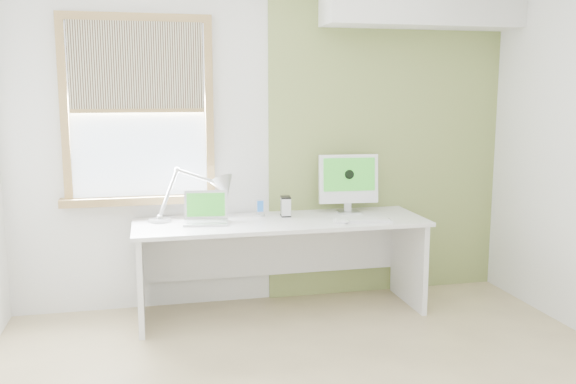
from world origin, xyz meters
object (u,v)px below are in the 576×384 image
object	(u,v)px
desk_lamp	(212,191)
desk	(279,243)
laptop	(206,215)
external_drive	(286,206)
imac	(348,180)

from	to	relation	value
desk_lamp	desk	bearing A→B (deg)	-13.08
laptop	external_drive	world-z (taller)	laptop
desk	external_drive	distance (m)	0.29
desk	external_drive	size ratio (longest dim) A/B	14.27
laptop	external_drive	distance (m)	0.64
desk_lamp	imac	xyz separation A→B (m)	(1.09, 0.01, 0.05)
desk	imac	distance (m)	0.76
external_drive	imac	size ratio (longest dim) A/B	0.32
external_drive	imac	distance (m)	0.56
desk	imac	bearing A→B (deg)	11.58
laptop	imac	size ratio (longest dim) A/B	0.73
laptop	external_drive	xyz separation A→B (m)	(0.63, 0.09, 0.02)
external_drive	imac	bearing A→B (deg)	3.96
laptop	imac	xyz separation A→B (m)	(1.15, 0.13, 0.21)
desk	desk_lamp	xyz separation A→B (m)	(-0.50, 0.12, 0.41)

